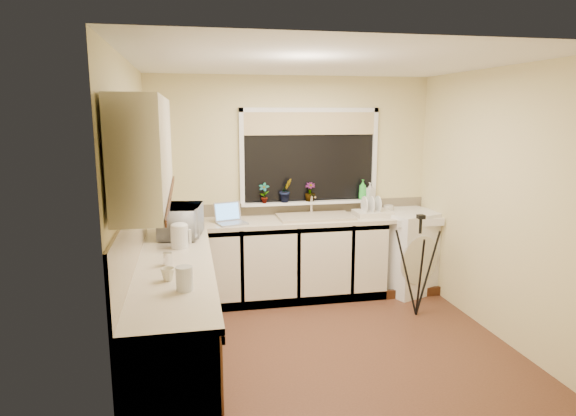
{
  "coord_description": "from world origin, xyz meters",
  "views": [
    {
      "loc": [
        -1.17,
        -4.05,
        2.05
      ],
      "look_at": [
        -0.24,
        0.55,
        1.15
      ],
      "focal_mm": 31.2,
      "sensor_mm": 36.0,
      "label": 1
    }
  ],
  "objects_px": {
    "soap_bottle_clear": "(370,191)",
    "cup_back": "(388,209)",
    "kettle": "(180,237)",
    "tripod": "(418,266)",
    "plant_a": "(264,193)",
    "plant_b": "(286,190)",
    "dish_rack": "(373,213)",
    "cup_left": "(168,274)",
    "glass_jug": "(184,279)",
    "soap_bottle_green": "(363,189)",
    "washing_machine": "(407,250)",
    "microwave": "(181,221)",
    "laptop": "(230,218)",
    "plant_c": "(310,192)",
    "steel_jar": "(168,259)"
  },
  "relations": [
    {
      "from": "soap_bottle_clear",
      "to": "cup_back",
      "type": "xyz_separation_m",
      "value": [
        0.19,
        -0.12,
        -0.2
      ]
    },
    {
      "from": "kettle",
      "to": "tripod",
      "type": "xyz_separation_m",
      "value": [
        2.34,
        0.22,
        -0.47
      ]
    },
    {
      "from": "plant_a",
      "to": "plant_b",
      "type": "relative_size",
      "value": 0.86
    },
    {
      "from": "dish_rack",
      "to": "plant_a",
      "type": "xyz_separation_m",
      "value": [
        -1.2,
        0.23,
        0.23
      ]
    },
    {
      "from": "dish_rack",
      "to": "cup_back",
      "type": "height_order",
      "value": "cup_back"
    },
    {
      "from": "kettle",
      "to": "cup_left",
      "type": "distance_m",
      "value": 0.86
    },
    {
      "from": "cup_left",
      "to": "cup_back",
      "type": "bearing_deg",
      "value": 38.36
    },
    {
      "from": "glass_jug",
      "to": "plant_b",
      "type": "relative_size",
      "value": 0.6
    },
    {
      "from": "plant_b",
      "to": "soap_bottle_green",
      "type": "height_order",
      "value": "plant_b"
    },
    {
      "from": "plant_a",
      "to": "cup_back",
      "type": "height_order",
      "value": "plant_a"
    },
    {
      "from": "washing_machine",
      "to": "soap_bottle_green",
      "type": "relative_size",
      "value": 4.02
    },
    {
      "from": "glass_jug",
      "to": "cup_back",
      "type": "distance_m",
      "value": 3.15
    },
    {
      "from": "microwave",
      "to": "soap_bottle_green",
      "type": "xyz_separation_m",
      "value": [
        2.07,
        0.78,
        0.12
      ]
    },
    {
      "from": "plant_b",
      "to": "cup_left",
      "type": "relative_size",
      "value": 2.76
    },
    {
      "from": "cup_left",
      "to": "glass_jug",
      "type": "bearing_deg",
      "value": -62.87
    },
    {
      "from": "laptop",
      "to": "soap_bottle_green",
      "type": "height_order",
      "value": "soap_bottle_green"
    },
    {
      "from": "microwave",
      "to": "soap_bottle_green",
      "type": "relative_size",
      "value": 2.26
    },
    {
      "from": "plant_c",
      "to": "cup_left",
      "type": "relative_size",
      "value": 2.2
    },
    {
      "from": "glass_jug",
      "to": "plant_c",
      "type": "xyz_separation_m",
      "value": [
        1.41,
        2.27,
        0.18
      ]
    },
    {
      "from": "plant_c",
      "to": "plant_a",
      "type": "bearing_deg",
      "value": -177.35
    },
    {
      "from": "plant_a",
      "to": "plant_c",
      "type": "distance_m",
      "value": 0.53
    },
    {
      "from": "tripod",
      "to": "plant_a",
      "type": "distance_m",
      "value": 1.83
    },
    {
      "from": "tripod",
      "to": "soap_bottle_green",
      "type": "height_order",
      "value": "soap_bottle_green"
    },
    {
      "from": "plant_a",
      "to": "plant_b",
      "type": "height_order",
      "value": "plant_b"
    },
    {
      "from": "laptop",
      "to": "cup_left",
      "type": "distance_m",
      "value": 1.85
    },
    {
      "from": "kettle",
      "to": "plant_b",
      "type": "distance_m",
      "value": 1.68
    },
    {
      "from": "washing_machine",
      "to": "glass_jug",
      "type": "relative_size",
      "value": 5.79
    },
    {
      "from": "soap_bottle_green",
      "to": "cup_back",
      "type": "relative_size",
      "value": 1.94
    },
    {
      "from": "laptop",
      "to": "cup_left",
      "type": "bearing_deg",
      "value": -124.42
    },
    {
      "from": "soap_bottle_green",
      "to": "dish_rack",
      "type": "bearing_deg",
      "value": -82.65
    },
    {
      "from": "dish_rack",
      "to": "plant_a",
      "type": "relative_size",
      "value": 1.76
    },
    {
      "from": "dish_rack",
      "to": "plant_b",
      "type": "distance_m",
      "value": 1.01
    },
    {
      "from": "plant_c",
      "to": "cup_left",
      "type": "distance_m",
      "value": 2.56
    },
    {
      "from": "tripod",
      "to": "cup_back",
      "type": "distance_m",
      "value": 0.94
    },
    {
      "from": "dish_rack",
      "to": "plant_b",
      "type": "xyz_separation_m",
      "value": [
        -0.95,
        0.25,
        0.25
      ]
    },
    {
      "from": "kettle",
      "to": "plant_a",
      "type": "bearing_deg",
      "value": 52.06
    },
    {
      "from": "laptop",
      "to": "washing_machine",
      "type": "bearing_deg",
      "value": -14.23
    },
    {
      "from": "kettle",
      "to": "steel_jar",
      "type": "xyz_separation_m",
      "value": [
        -0.09,
        -0.49,
        -0.05
      ]
    },
    {
      "from": "washing_machine",
      "to": "glass_jug",
      "type": "xyz_separation_m",
      "value": [
        -2.51,
        -2.04,
        0.51
      ]
    },
    {
      "from": "laptop",
      "to": "cup_left",
      "type": "relative_size",
      "value": 3.63
    },
    {
      "from": "microwave",
      "to": "cup_back",
      "type": "distance_m",
      "value": 2.43
    },
    {
      "from": "soap_bottle_green",
      "to": "plant_c",
      "type": "bearing_deg",
      "value": 179.93
    },
    {
      "from": "laptop",
      "to": "glass_jug",
      "type": "xyz_separation_m",
      "value": [
        -0.47,
        -1.98,
        0.02
      ]
    },
    {
      "from": "dish_rack",
      "to": "soap_bottle_clear",
      "type": "relative_size",
      "value": 2.04
    },
    {
      "from": "kettle",
      "to": "cup_back",
      "type": "distance_m",
      "value": 2.58
    },
    {
      "from": "steel_jar",
      "to": "plant_b",
      "type": "distance_m",
      "value": 2.11
    },
    {
      "from": "dish_rack",
      "to": "kettle",
      "type": "bearing_deg",
      "value": -155.53
    },
    {
      "from": "laptop",
      "to": "soap_bottle_clear",
      "type": "bearing_deg",
      "value": -6.53
    },
    {
      "from": "washing_machine",
      "to": "laptop",
      "type": "bearing_deg",
      "value": 160.8
    },
    {
      "from": "laptop",
      "to": "steel_jar",
      "type": "bearing_deg",
      "value": -129.26
    }
  ]
}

